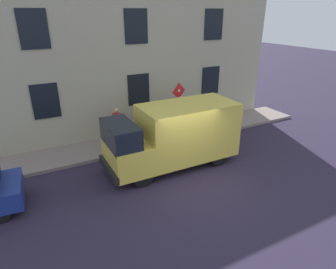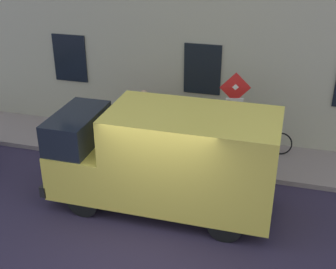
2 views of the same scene
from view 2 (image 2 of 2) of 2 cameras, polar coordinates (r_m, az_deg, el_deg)
The scene contains 10 objects.
ground_plane at distance 10.16m, azimuth -1.82°, elevation -12.90°, with size 80.00×80.00×0.00m, color #2B2339.
sidewalk_slab at distance 13.33m, azimuth 3.20°, elevation -2.25°, with size 2.05×17.49×0.14m, color gray.
building_facade at distance 13.37m, azimuth 4.90°, elevation 14.00°, with size 0.75×15.49×7.22m.
sign_post_stacked at distance 11.69m, azimuth 8.29°, elevation 2.56°, with size 0.20×0.55×2.63m.
delivery_van at distance 10.42m, azimuth -0.21°, elevation -2.95°, with size 2.03×5.34×2.50m.
bicycle_blue at distance 13.34m, azimuth 11.82°, elevation -0.66°, with size 0.46×1.71×0.89m.
bicycle_orange at distance 13.40m, azimuth 7.89°, elevation -0.19°, with size 0.46×1.72×0.89m.
bicycle_black at distance 13.53m, azimuth 4.03°, elevation 0.27°, with size 0.46×1.72×0.89m.
pedestrian at distance 13.27m, azimuth -3.02°, elevation 2.43°, with size 0.38×0.47×1.72m.
litter_bin at distance 12.67m, azimuth -0.66°, elevation -1.15°, with size 0.44×0.44×0.90m, color #2D5133.
Camera 2 is at (-7.52, -2.41, 6.39)m, focal length 48.16 mm.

